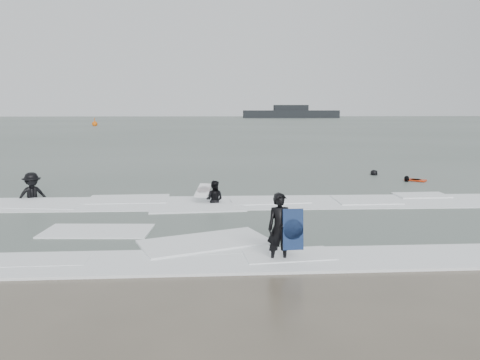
{
  "coord_description": "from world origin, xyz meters",
  "views": [
    {
      "loc": [
        -0.75,
        -11.3,
        3.68
      ],
      "look_at": [
        0.0,
        5.0,
        1.1
      ],
      "focal_mm": 35.0,
      "sensor_mm": 36.0,
      "label": 1
    }
  ],
  "objects_px": {
    "surfer_breaker": "(33,200)",
    "surfer_right_far": "(374,176)",
    "buoy": "(95,124)",
    "surfer_centre": "(280,262)",
    "vessel_horizon": "(291,113)",
    "surfer_right_near": "(407,183)",
    "surfer_wading": "(214,205)"
  },
  "relations": [
    {
      "from": "surfer_breaker",
      "to": "surfer_right_far",
      "type": "distance_m",
      "value": 16.66
    },
    {
      "from": "buoy",
      "to": "vessel_horizon",
      "type": "xyz_separation_m",
      "value": [
        45.95,
        58.28,
        1.09
      ]
    },
    {
      "from": "surfer_breaker",
      "to": "surfer_right_far",
      "type": "bearing_deg",
      "value": -12.11
    },
    {
      "from": "buoy",
      "to": "vessel_horizon",
      "type": "height_order",
      "value": "vessel_horizon"
    },
    {
      "from": "surfer_wading",
      "to": "surfer_breaker",
      "type": "distance_m",
      "value": 7.33
    },
    {
      "from": "surfer_centre",
      "to": "buoy",
      "type": "xyz_separation_m",
      "value": [
        -24.6,
        78.6,
        0.42
      ]
    },
    {
      "from": "surfer_centre",
      "to": "buoy",
      "type": "height_order",
      "value": "buoy"
    },
    {
      "from": "surfer_right_near",
      "to": "vessel_horizon",
      "type": "distance_m",
      "value": 126.26
    },
    {
      "from": "surfer_breaker",
      "to": "surfer_centre",
      "type": "bearing_deg",
      "value": -73.98
    },
    {
      "from": "surfer_breaker",
      "to": "vessel_horizon",
      "type": "relative_size",
      "value": 0.07
    },
    {
      "from": "surfer_centre",
      "to": "surfer_right_far",
      "type": "relative_size",
      "value": 1.14
    },
    {
      "from": "buoy",
      "to": "surfer_right_near",
      "type": "bearing_deg",
      "value": -64.34
    },
    {
      "from": "surfer_right_far",
      "to": "buoy",
      "type": "height_order",
      "value": "buoy"
    },
    {
      "from": "surfer_wading",
      "to": "vessel_horizon",
      "type": "relative_size",
      "value": 0.05
    },
    {
      "from": "surfer_right_far",
      "to": "buoy",
      "type": "relative_size",
      "value": 0.9
    },
    {
      "from": "surfer_right_near",
      "to": "buoy",
      "type": "bearing_deg",
      "value": -112.39
    },
    {
      "from": "surfer_wading",
      "to": "buoy",
      "type": "distance_m",
      "value": 75.48
    },
    {
      "from": "surfer_breaker",
      "to": "buoy",
      "type": "height_order",
      "value": "buoy"
    },
    {
      "from": "surfer_centre",
      "to": "vessel_horizon",
      "type": "distance_m",
      "value": 138.55
    },
    {
      "from": "surfer_breaker",
      "to": "vessel_horizon",
      "type": "height_order",
      "value": "vessel_horizon"
    },
    {
      "from": "surfer_centre",
      "to": "surfer_breaker",
      "type": "xyz_separation_m",
      "value": [
        -8.84,
        7.95,
        0.0
      ]
    },
    {
      "from": "surfer_right_near",
      "to": "buoy",
      "type": "height_order",
      "value": "buoy"
    },
    {
      "from": "surfer_wading",
      "to": "vessel_horizon",
      "type": "distance_m",
      "value": 132.19
    },
    {
      "from": "surfer_centre",
      "to": "buoy",
      "type": "relative_size",
      "value": 1.03
    },
    {
      "from": "surfer_centre",
      "to": "vessel_horizon",
      "type": "bearing_deg",
      "value": 74.45
    },
    {
      "from": "surfer_right_far",
      "to": "buoy",
      "type": "distance_m",
      "value": 72.18
    },
    {
      "from": "surfer_right_near",
      "to": "surfer_right_far",
      "type": "relative_size",
      "value": 1.01
    },
    {
      "from": "surfer_breaker",
      "to": "surfer_right_near",
      "type": "xyz_separation_m",
      "value": [
        16.53,
        3.43,
        0.0
      ]
    },
    {
      "from": "surfer_breaker",
      "to": "surfer_wading",
      "type": "bearing_deg",
      "value": -41.77
    },
    {
      "from": "surfer_wading",
      "to": "vessel_horizon",
      "type": "height_order",
      "value": "vessel_horizon"
    },
    {
      "from": "surfer_right_far",
      "to": "buoy",
      "type": "bearing_deg",
      "value": -69.78
    },
    {
      "from": "surfer_wading",
      "to": "surfer_right_near",
      "type": "bearing_deg",
      "value": -136.96
    }
  ]
}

